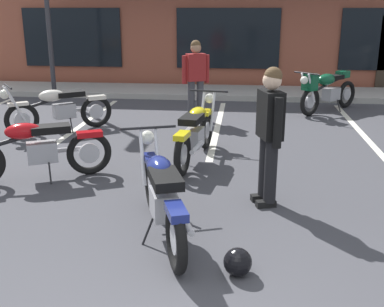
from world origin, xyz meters
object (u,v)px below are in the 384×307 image
(motorcycle_silver_naked, at_px, (59,108))
(motorcycle_orange_scrambler, at_px, (34,148))
(person_by_back_row, at_px, (196,75))
(motorcycle_green_cafe_racer, at_px, (196,132))
(motorcycle_foreground_classic, at_px, (162,194))
(motorcycle_blue_standard, at_px, (327,89))
(helmet_on_pavement, at_px, (238,262))
(person_in_shorts_foreground, at_px, (270,129))

(motorcycle_silver_naked, bearing_deg, motorcycle_orange_scrambler, -75.58)
(motorcycle_orange_scrambler, bearing_deg, person_by_back_row, 65.11)
(motorcycle_orange_scrambler, bearing_deg, motorcycle_green_cafe_racer, 28.23)
(motorcycle_foreground_classic, bearing_deg, person_by_back_row, 92.10)
(motorcycle_blue_standard, bearing_deg, motorcycle_silver_naked, -156.06)
(motorcycle_green_cafe_racer, bearing_deg, helmet_on_pavement, -77.77)
(person_in_shorts_foreground, bearing_deg, helmet_on_pavement, -100.87)
(motorcycle_silver_naked, relative_size, helmet_on_pavement, 6.90)
(motorcycle_blue_standard, bearing_deg, person_by_back_row, -159.19)
(motorcycle_blue_standard, relative_size, motorcycle_orange_scrambler, 0.86)
(helmet_on_pavement, bearing_deg, person_by_back_row, 99.33)
(person_in_shorts_foreground, xyz_separation_m, person_by_back_row, (-1.33, 4.44, 0.00))
(person_in_shorts_foreground, relative_size, helmet_on_pavement, 6.44)
(motorcycle_foreground_classic, xyz_separation_m, person_by_back_row, (-0.20, 5.41, 0.49))
(helmet_on_pavement, bearing_deg, motorcycle_green_cafe_racer, 102.23)
(motorcycle_blue_standard, distance_m, person_in_shorts_foreground, 5.77)
(motorcycle_blue_standard, distance_m, motorcycle_orange_scrambler, 6.91)
(motorcycle_green_cafe_racer, distance_m, person_in_shorts_foreground, 1.99)
(motorcycle_silver_naked, distance_m, motorcycle_blue_standard, 5.91)
(motorcycle_blue_standard, distance_m, helmet_on_pavement, 7.47)
(person_in_shorts_foreground, relative_size, person_by_back_row, 1.00)
(motorcycle_green_cafe_racer, height_order, person_by_back_row, person_by_back_row)
(motorcycle_orange_scrambler, height_order, person_by_back_row, person_by_back_row)
(motorcycle_blue_standard, xyz_separation_m, helmet_on_pavement, (-1.88, -7.22, -0.40))
(motorcycle_foreground_classic, bearing_deg, motorcycle_green_cafe_racer, 88.02)
(motorcycle_silver_naked, height_order, person_in_shorts_foreground, person_in_shorts_foreground)
(person_by_back_row, height_order, helmet_on_pavement, person_by_back_row)
(person_in_shorts_foreground, bearing_deg, person_by_back_row, 106.66)
(motorcycle_foreground_classic, bearing_deg, motorcycle_silver_naked, 123.44)
(motorcycle_green_cafe_racer, bearing_deg, person_by_back_row, 95.85)
(motorcycle_orange_scrambler, bearing_deg, motorcycle_foreground_classic, -35.64)
(motorcycle_foreground_classic, distance_m, motorcycle_orange_scrambler, 2.50)
(motorcycle_silver_naked, distance_m, person_by_back_row, 2.87)
(motorcycle_foreground_classic, relative_size, motorcycle_green_cafe_racer, 0.97)
(motorcycle_blue_standard, xyz_separation_m, person_in_shorts_foreground, (-1.56, -5.54, 0.42))
(motorcycle_foreground_classic, xyz_separation_m, motorcycle_green_cafe_racer, (0.09, 2.60, 0.00))
(helmet_on_pavement, bearing_deg, person_in_shorts_foreground, 79.13)
(helmet_on_pavement, bearing_deg, motorcycle_silver_naked, 126.14)
(motorcycle_orange_scrambler, bearing_deg, helmet_on_pavement, -37.39)
(motorcycle_silver_naked, xyz_separation_m, motorcycle_green_cafe_racer, (2.80, -1.51, 0.00))
(helmet_on_pavement, bearing_deg, motorcycle_foreground_classic, 138.55)
(motorcycle_green_cafe_racer, bearing_deg, person_in_shorts_foreground, -57.37)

